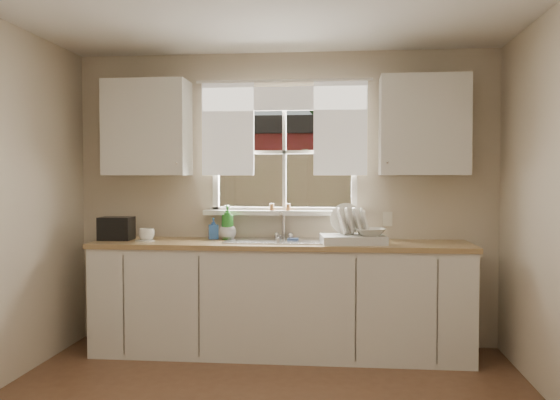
# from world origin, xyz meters

# --- Properties ---
(room_walls) EXTENTS (3.62, 4.02, 2.50)m
(room_walls) POSITION_xyz_m (0.00, -0.07, 1.24)
(room_walls) COLOR beige
(room_walls) RESTS_ON ground
(window) EXTENTS (1.38, 0.16, 1.06)m
(window) POSITION_xyz_m (0.00, 2.00, 1.49)
(window) COLOR white
(window) RESTS_ON room_walls
(curtains) EXTENTS (1.50, 0.03, 0.81)m
(curtains) POSITION_xyz_m (0.00, 1.95, 1.93)
(curtains) COLOR white
(curtains) RESTS_ON room_walls
(base_cabinets) EXTENTS (3.00, 0.62, 0.87)m
(base_cabinets) POSITION_xyz_m (0.00, 1.68, 0.43)
(base_cabinets) COLOR silver
(base_cabinets) RESTS_ON ground
(countertop) EXTENTS (3.04, 0.65, 0.04)m
(countertop) POSITION_xyz_m (0.00, 1.68, 0.89)
(countertop) COLOR #A28051
(countertop) RESTS_ON base_cabinets
(upper_cabinet_left) EXTENTS (0.70, 0.33, 0.80)m
(upper_cabinet_left) POSITION_xyz_m (-1.15, 1.82, 1.85)
(upper_cabinet_left) COLOR silver
(upper_cabinet_left) RESTS_ON room_walls
(upper_cabinet_right) EXTENTS (0.70, 0.33, 0.80)m
(upper_cabinet_right) POSITION_xyz_m (1.15, 1.82, 1.85)
(upper_cabinet_right) COLOR silver
(upper_cabinet_right) RESTS_ON room_walls
(wall_outlet) EXTENTS (0.08, 0.01, 0.12)m
(wall_outlet) POSITION_xyz_m (0.88, 1.99, 1.08)
(wall_outlet) COLOR beige
(wall_outlet) RESTS_ON room_walls
(sill_jars) EXTENTS (0.18, 0.04, 0.06)m
(sill_jars) POSITION_xyz_m (-0.03, 1.94, 1.18)
(sill_jars) COLOR brown
(sill_jars) RESTS_ON window
(backyard) EXTENTS (20.00, 10.00, 6.13)m
(backyard) POSITION_xyz_m (0.58, 8.42, 3.46)
(backyard) COLOR #335421
(backyard) RESTS_ON ground
(sink) EXTENTS (0.88, 0.52, 0.40)m
(sink) POSITION_xyz_m (0.00, 1.71, 0.84)
(sink) COLOR #B7B7BC
(sink) RESTS_ON countertop
(dish_rack) EXTENTS (0.54, 0.43, 0.31)m
(dish_rack) POSITION_xyz_m (0.58, 1.63, 0.98)
(dish_rack) COLOR silver
(dish_rack) RESTS_ON countertop
(bowl) EXTENTS (0.25, 0.25, 0.06)m
(bowl) POSITION_xyz_m (0.72, 1.58, 1.01)
(bowl) COLOR silver
(bowl) RESTS_ON dish_rack
(soap_bottle_a) EXTENTS (0.13, 0.13, 0.29)m
(soap_bottle_a) POSITION_xyz_m (-0.46, 1.81, 1.06)
(soap_bottle_a) COLOR green
(soap_bottle_a) RESTS_ON countertop
(soap_bottle_b) EXTENTS (0.10, 0.10, 0.18)m
(soap_bottle_b) POSITION_xyz_m (-0.59, 1.85, 1.00)
(soap_bottle_b) COLOR blue
(soap_bottle_b) RESTS_ON countertop
(soap_bottle_c) EXTENTS (0.19, 0.19, 0.19)m
(soap_bottle_c) POSITION_xyz_m (-0.46, 1.82, 1.00)
(soap_bottle_c) COLOR beige
(soap_bottle_c) RESTS_ON countertop
(saucer) EXTENTS (0.15, 0.15, 0.01)m
(saucer) POSITION_xyz_m (-1.10, 1.59, 0.92)
(saucer) COLOR silver
(saucer) RESTS_ON countertop
(cup) EXTENTS (0.15, 0.15, 0.10)m
(cup) POSITION_xyz_m (-1.10, 1.65, 0.96)
(cup) COLOR white
(cup) RESTS_ON countertop
(black_appliance) EXTENTS (0.27, 0.24, 0.19)m
(black_appliance) POSITION_xyz_m (-1.38, 1.70, 1.01)
(black_appliance) COLOR black
(black_appliance) RESTS_ON countertop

